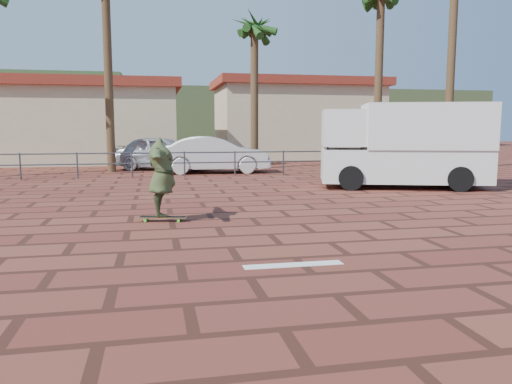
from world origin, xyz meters
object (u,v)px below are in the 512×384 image
campervan (404,144)px  car_silver (162,153)px  skateboarder (162,177)px  longboard (163,217)px  car_white (214,155)px

campervan → car_silver: (-7.47, 8.58, -0.62)m
skateboarder → campervan: (7.70, 4.54, 0.50)m
longboard → campervan: bearing=44.0°
skateboarder → car_white: size_ratio=0.42×
campervan → skateboarder: bearing=-132.2°
car_silver → car_white: bearing=-115.7°
skateboarder → car_white: skateboarder is taller
longboard → skateboarder: skateboarder is taller
longboard → car_silver: 13.14m
car_silver → car_white: 2.97m
longboard → car_white: (2.34, 11.03, 0.70)m
car_silver → campervan: bearing=-119.8°
car_silver → car_white: (2.11, -2.10, -0.00)m
skateboarder → longboard: bearing=27.3°
car_white → car_silver: bearing=46.4°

